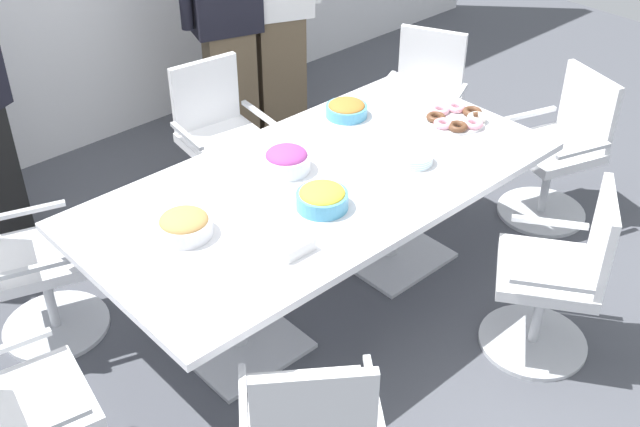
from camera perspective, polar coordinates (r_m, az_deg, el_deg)
name	(u,v)px	position (r m, az deg, el deg)	size (l,w,h in m)	color
ground_plane	(320,297)	(4.34, 0.00, -6.03)	(10.00, 10.00, 0.01)	#4C4F56
conference_table	(320,201)	(3.96, 0.00, 0.89)	(2.40, 1.20, 0.75)	silver
office_chair_0	(421,111)	(5.33, 7.28, 7.34)	(0.71, 0.71, 0.91)	silver
office_chair_1	(221,146)	(4.91, -7.09, 4.82)	(0.60, 0.60, 0.91)	silver
office_chair_2	(30,269)	(4.13, -20.07, -3.76)	(0.68, 0.68, 0.91)	silver
office_chair_3	(18,423)	(3.39, -20.85, -13.89)	(0.63, 0.63, 0.91)	silver
office_chair_5	(556,282)	(3.96, 16.60, -4.76)	(0.75, 0.75, 0.91)	silver
office_chair_6	(558,155)	(4.99, 16.73, 4.01)	(0.68, 0.68, 0.91)	silver
person_standing_2	(227,20)	(5.39, -6.69, 13.59)	(0.60, 0.35, 1.75)	brown
person_standing_3	(279,3)	(5.50, -2.98, 14.83)	(0.59, 0.37, 1.84)	brown
snack_bowl_cookies	(184,225)	(3.54, -9.71, -0.78)	(0.25, 0.25, 0.11)	white
snack_bowl_pretzels	(347,109)	(4.46, 1.92, 7.52)	(0.23, 0.23, 0.09)	#4C9EC6
snack_bowl_chips_yellow	(322,197)	(3.66, 0.16, 1.16)	(0.24, 0.24, 0.11)	#4C9EC6
snack_bowl_candy_mix	(287,160)	(3.95, -2.41, 3.89)	(0.24, 0.24, 0.12)	white
donut_platter	(457,118)	(4.47, 9.77, 6.77)	(0.33, 0.34, 0.04)	white
plate_stack	(415,158)	(4.05, 6.81, 3.94)	(0.18, 0.18, 0.05)	white
napkin_pile	(290,243)	(3.42, -2.17, -2.15)	(0.16, 0.16, 0.06)	white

